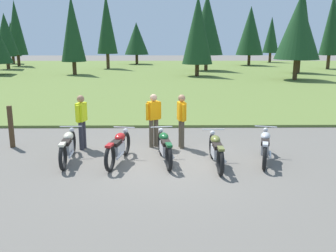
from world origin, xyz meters
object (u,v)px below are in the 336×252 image
(motorcycle_cream, at_px, (68,146))
(motorcycle_olive, at_px, (216,150))
(motorcycle_british_green, at_px, (165,147))
(motorcycle_silver, at_px, (265,146))
(motorcycle_red, at_px, (118,147))
(rider_with_back_turned, at_px, (182,118))
(rider_in_hivis_vest, at_px, (82,119))
(rider_checking_bike, at_px, (154,117))
(trail_marker_post, at_px, (11,127))

(motorcycle_cream, bearing_deg, motorcycle_olive, -5.85)
(motorcycle_cream, relative_size, motorcycle_olive, 1.00)
(motorcycle_british_green, height_order, motorcycle_silver, same)
(motorcycle_red, distance_m, motorcycle_british_green, 1.26)
(motorcycle_red, distance_m, motorcycle_olive, 2.65)
(rider_with_back_turned, distance_m, rider_in_hivis_vest, 3.05)
(motorcycle_british_green, relative_size, rider_checking_bike, 1.25)
(motorcycle_british_green, bearing_deg, rider_in_hivis_vest, 152.49)
(motorcycle_british_green, xyz_separation_m, rider_in_hivis_vest, (-2.52, 1.31, 0.51))
(motorcycle_british_green, height_order, rider_with_back_turned, rider_with_back_turned)
(motorcycle_red, bearing_deg, rider_with_back_turned, 38.92)
(motorcycle_red, relative_size, motorcycle_olive, 0.99)
(trail_marker_post, bearing_deg, motorcycle_red, -23.84)
(motorcycle_red, relative_size, motorcycle_silver, 1.01)
(rider_with_back_turned, relative_size, trail_marker_post, 1.27)
(motorcycle_olive, distance_m, trail_marker_post, 6.41)
(motorcycle_red, distance_m, trail_marker_post, 3.84)
(rider_with_back_turned, bearing_deg, motorcycle_olive, -64.31)
(motorcycle_cream, height_order, motorcycle_british_green, same)
(motorcycle_red, xyz_separation_m, rider_in_hivis_vest, (-1.26, 1.34, 0.51))
(rider_with_back_turned, distance_m, rider_checking_bike, 0.87)
(rider_with_back_turned, bearing_deg, trail_marker_post, 178.85)
(rider_in_hivis_vest, bearing_deg, motorcycle_british_green, -27.51)
(motorcycle_red, distance_m, rider_checking_bike, 1.89)
(motorcycle_silver, bearing_deg, rider_checking_bike, 154.03)
(motorcycle_silver, height_order, rider_with_back_turned, rider_with_back_turned)
(motorcycle_olive, bearing_deg, rider_with_back_turned, 115.69)
(rider_with_back_turned, height_order, trail_marker_post, rider_with_back_turned)
(motorcycle_cream, xyz_separation_m, trail_marker_post, (-2.11, 1.44, 0.22))
(motorcycle_olive, bearing_deg, rider_checking_bike, 132.36)
(rider_in_hivis_vest, distance_m, rider_checking_bike, 2.20)
(motorcycle_british_green, relative_size, rider_with_back_turned, 1.25)
(rider_with_back_turned, bearing_deg, motorcycle_silver, -31.86)
(rider_checking_bike, bearing_deg, motorcycle_silver, -25.97)
(rider_with_back_turned, height_order, rider_checking_bike, same)
(rider_with_back_turned, bearing_deg, motorcycle_cream, -157.26)
(motorcycle_british_green, height_order, rider_in_hivis_vest, rider_in_hivis_vest)
(motorcycle_cream, bearing_deg, motorcycle_british_green, -1.63)
(motorcycle_olive, bearing_deg, motorcycle_silver, 14.38)
(motorcycle_cream, bearing_deg, trail_marker_post, 145.60)
(trail_marker_post, bearing_deg, rider_with_back_turned, -1.15)
(rider_checking_bike, bearing_deg, motorcycle_cream, -147.97)
(trail_marker_post, bearing_deg, motorcycle_british_green, -17.66)
(rider_in_hivis_vest, relative_size, rider_checking_bike, 1.00)
(motorcycle_red, bearing_deg, trail_marker_post, 156.16)
(motorcycle_red, bearing_deg, motorcycle_cream, 175.62)
(motorcycle_red, bearing_deg, motorcycle_silver, 0.75)
(motorcycle_silver, height_order, trail_marker_post, trail_marker_post)
(motorcycle_red, height_order, motorcycle_british_green, same)
(rider_with_back_turned, xyz_separation_m, rider_checking_bike, (-0.86, 0.12, 0.00))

